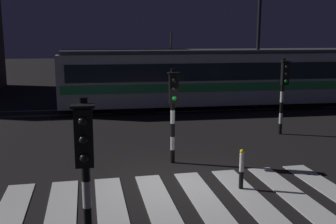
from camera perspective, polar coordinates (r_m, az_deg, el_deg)
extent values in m
plane|color=black|center=(11.48, 0.72, -9.89)|extent=(120.00, 120.00, 0.00)
cube|color=#59595E|center=(21.21, -3.98, -0.12)|extent=(80.00, 0.12, 0.03)
cube|color=#59595E|center=(22.62, -4.31, 0.58)|extent=(80.00, 0.12, 0.03)
cube|color=silver|center=(9.97, -21.72, -13.99)|extent=(0.88, 4.41, 0.02)
cube|color=silver|center=(9.82, -14.87, -13.95)|extent=(0.88, 4.41, 0.02)
cube|color=silver|center=(9.81, -7.91, -13.70)|extent=(0.88, 4.41, 0.02)
cube|color=silver|center=(9.93, -1.05, -13.27)|extent=(0.88, 4.41, 0.02)
cube|color=silver|center=(10.19, 5.53, -12.68)|extent=(0.88, 4.41, 0.02)
cube|color=silver|center=(10.56, 11.69, -11.98)|extent=(0.88, 4.41, 0.02)
cube|color=silver|center=(11.05, 17.33, -11.21)|extent=(0.88, 4.41, 0.02)
cube|color=silver|center=(11.63, 22.43, -10.43)|extent=(0.88, 4.41, 0.02)
cylinder|color=black|center=(6.90, -11.24, -14.74)|extent=(0.14, 0.14, 0.45)
cylinder|color=white|center=(6.71, -11.39, -11.28)|extent=(0.14, 0.14, 0.45)
cylinder|color=black|center=(6.56, -11.54, -7.65)|extent=(0.14, 0.14, 0.45)
cylinder|color=white|center=(6.43, -11.69, -3.86)|extent=(0.14, 0.14, 0.45)
cylinder|color=black|center=(6.33, -11.85, 0.07)|extent=(0.14, 0.14, 0.45)
cube|color=black|center=(6.25, -11.78, -3.61)|extent=(0.28, 0.20, 0.90)
sphere|color=black|center=(6.08, -11.93, -1.31)|extent=(0.14, 0.14, 0.14)
sphere|color=black|center=(6.14, -11.82, -3.86)|extent=(0.14, 0.14, 0.14)
sphere|color=black|center=(6.22, -11.72, -6.36)|extent=(0.14, 0.14, 0.14)
cube|color=black|center=(6.15, -11.96, 0.82)|extent=(0.36, 0.24, 0.04)
cylinder|color=black|center=(17.36, 15.54, -2.29)|extent=(0.14, 0.14, 0.45)
cylinder|color=white|center=(17.27, 15.62, -0.85)|extent=(0.14, 0.14, 0.45)
cylinder|color=black|center=(17.18, 15.69, 0.61)|extent=(0.14, 0.14, 0.45)
cylinder|color=white|center=(17.11, 15.77, 2.07)|extent=(0.14, 0.14, 0.45)
cylinder|color=black|center=(17.05, 15.85, 3.56)|extent=(0.14, 0.14, 0.45)
cylinder|color=white|center=(17.00, 15.93, 5.05)|extent=(0.14, 0.14, 0.45)
cylinder|color=black|center=(16.97, 16.01, 6.54)|extent=(0.14, 0.14, 0.45)
cube|color=black|center=(16.84, 16.18, 5.22)|extent=(0.28, 0.20, 0.90)
sphere|color=black|center=(16.72, 16.39, 6.13)|extent=(0.14, 0.14, 0.14)
sphere|color=black|center=(16.75, 16.34, 5.18)|extent=(0.14, 0.14, 0.14)
sphere|color=green|center=(16.77, 16.29, 4.22)|extent=(0.14, 0.14, 0.14)
cube|color=black|center=(16.81, 16.27, 6.88)|extent=(0.36, 0.24, 0.04)
cylinder|color=black|center=(13.07, 0.65, -6.26)|extent=(0.14, 0.14, 0.43)
cylinder|color=white|center=(12.95, 0.66, -4.43)|extent=(0.14, 0.14, 0.43)
cylinder|color=black|center=(12.84, 0.66, -2.57)|extent=(0.14, 0.14, 0.43)
cylinder|color=white|center=(12.75, 0.67, -0.68)|extent=(0.14, 0.14, 0.43)
cylinder|color=black|center=(12.66, 0.67, 1.24)|extent=(0.14, 0.14, 0.43)
cylinder|color=white|center=(12.60, 0.68, 3.18)|extent=(0.14, 0.14, 0.43)
cylinder|color=black|center=(12.55, 0.68, 5.13)|extent=(0.14, 0.14, 0.43)
cube|color=black|center=(12.43, 0.81, 3.29)|extent=(0.28, 0.20, 0.90)
sphere|color=black|center=(12.28, 0.90, 4.52)|extent=(0.14, 0.14, 0.14)
sphere|color=black|center=(12.32, 0.90, 3.22)|extent=(0.14, 0.14, 0.14)
sphere|color=green|center=(12.36, 0.89, 1.94)|extent=(0.14, 0.14, 0.14)
cube|color=black|center=(12.37, 0.82, 5.54)|extent=(0.36, 0.24, 0.04)
cylinder|color=black|center=(22.18, 12.61, 9.52)|extent=(0.18, 0.18, 7.25)
cube|color=#B2BCC1|center=(22.45, 6.87, 4.80)|extent=(16.91, 2.50, 2.70)
cube|color=green|center=(21.28, 7.79, 3.49)|extent=(16.57, 0.04, 0.44)
cube|color=green|center=(23.70, 6.01, 4.29)|extent=(16.57, 0.04, 0.44)
cube|color=black|center=(21.19, 7.84, 5.63)|extent=(16.06, 0.03, 0.90)
cube|color=#4C4C51|center=(22.34, 6.96, 8.50)|extent=(16.57, 2.30, 0.20)
cylinder|color=#262628|center=(21.76, 0.46, 9.83)|extent=(0.08, 0.08, 1.00)
cube|color=black|center=(24.34, 17.38, 1.22)|extent=(2.20, 2.00, 0.35)
cube|color=black|center=(21.86, -5.03, 0.63)|extent=(2.20, 2.00, 0.35)
cylinder|color=black|center=(11.09, 10.27, -9.46)|extent=(0.12, 0.12, 0.50)
cylinder|color=white|center=(10.92, 10.36, -7.00)|extent=(0.12, 0.12, 0.50)
sphere|color=yellow|center=(10.84, 10.42, -5.49)|extent=(0.12, 0.12, 0.12)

